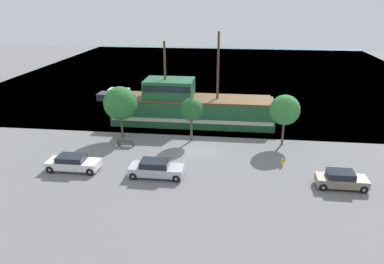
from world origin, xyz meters
name	(u,v)px	position (x,y,z in m)	size (l,w,h in m)	color
ground_plane	(196,149)	(0.00, 0.00, 0.00)	(160.00, 160.00, 0.00)	slate
water_surface	(219,71)	(0.00, 44.00, 0.00)	(80.00, 80.00, 0.00)	teal
pirate_ship	(191,107)	(-1.61, 8.62, 2.07)	(21.30, 5.30, 11.39)	#1E5633
moored_boat_dockside	(122,96)	(-13.66, 18.44, 0.67)	(7.66, 2.45, 1.72)	#2D333D
parked_car_curb_front	(341,180)	(13.07, -6.75, 0.74)	(4.16, 1.84, 1.49)	#7F705B
parked_car_curb_mid	(156,169)	(-2.83, -6.64, 0.77)	(4.80, 2.00, 1.53)	#B7BCC6
parked_car_curb_rear	(73,163)	(-10.73, -6.32, 0.73)	(4.81, 1.99, 1.44)	white
fire_hydrant	(282,162)	(8.63, -3.06, 0.41)	(0.42, 0.25, 0.76)	yellow
bench_promenade_east	(126,142)	(-7.61, -0.02, 0.44)	(1.84, 0.45, 0.85)	#4C4742
tree_row_east	(120,103)	(-8.74, 2.51, 4.03)	(3.74, 3.74, 5.91)	brown
tree_row_mideast	(191,110)	(-0.79, 2.48, 3.60)	(2.50, 2.50, 4.88)	brown
tree_row_midwest	(285,110)	(9.15, 2.55, 3.91)	(3.21, 3.21, 5.53)	brown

